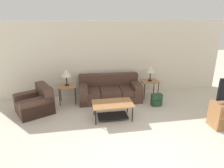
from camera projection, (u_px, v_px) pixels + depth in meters
wall_back at (109, 59)px, 7.08m from camera, size 8.52×0.06×2.60m
couch at (110, 91)px, 6.87m from camera, size 2.10×1.05×0.82m
armchair at (36, 103)px, 5.94m from camera, size 1.25×1.25×0.80m
coffee_table at (113, 107)px, 5.55m from camera, size 1.12×0.67×0.47m
side_table_left at (67, 87)px, 6.50m from camera, size 0.58×0.48×0.61m
side_table_right at (150, 82)px, 6.95m from camera, size 0.58×0.48×0.61m
table_lamp_left at (66, 73)px, 6.34m from camera, size 0.32×0.32×0.53m
table_lamp_right at (151, 69)px, 6.80m from camera, size 0.32×0.32×0.53m
backpack at (157, 100)px, 6.41m from camera, size 0.33×0.26×0.39m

